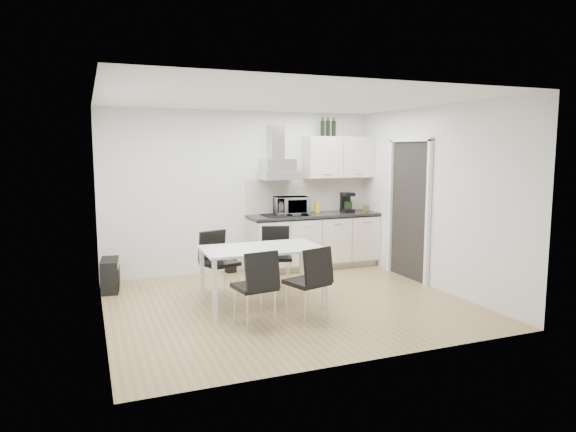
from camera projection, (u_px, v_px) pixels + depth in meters
name	position (u px, v px, depth m)	size (l,w,h in m)	color
ground	(287.00, 303.00, 6.68)	(4.50, 4.50, 0.00)	#A38653
wall_back	(242.00, 192.00, 8.35)	(4.50, 0.10, 2.60)	silver
wall_front	(368.00, 225.00, 4.66)	(4.50, 0.10, 2.60)	silver
wall_left	(99.00, 211.00, 5.69)	(0.10, 4.00, 2.60)	silver
wall_right	(434.00, 198.00, 7.33)	(0.10, 4.00, 2.60)	silver
ceiling	(287.00, 99.00, 6.34)	(4.50, 4.50, 0.00)	white
doorway	(408.00, 211.00, 7.85)	(0.08, 1.04, 2.10)	white
kitchenette	(315.00, 219.00, 8.60)	(2.22, 0.64, 2.52)	beige
dining_table	(262.00, 253.00, 6.51)	(1.51, 0.88, 0.75)	white
chair_far_left	(220.00, 264.00, 6.94)	(0.44, 0.50, 0.88)	black
chair_far_right	(276.00, 258.00, 7.33)	(0.44, 0.50, 0.88)	black
chair_near_left	(254.00, 288.00, 5.76)	(0.44, 0.50, 0.88)	black
chair_near_right	(307.00, 283.00, 5.96)	(0.44, 0.50, 0.88)	black
guitar_amp	(110.00, 275.00, 7.20)	(0.29, 0.57, 0.46)	black
floor_speaker	(231.00, 264.00, 8.32)	(0.16, 0.14, 0.26)	black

